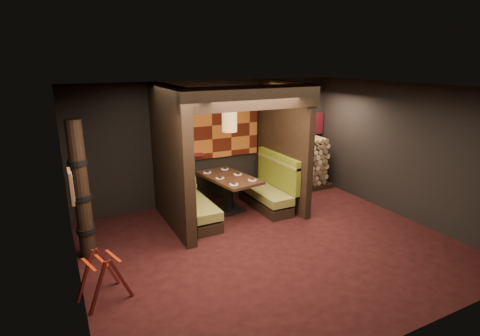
% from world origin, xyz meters
% --- Properties ---
extents(floor, '(6.50, 5.50, 0.02)m').
position_xyz_m(floor, '(0.00, 0.00, -0.01)').
color(floor, black).
rests_on(floor, ground).
extents(ceiling, '(6.50, 5.50, 0.02)m').
position_xyz_m(ceiling, '(0.00, 0.00, 2.86)').
color(ceiling, black).
rests_on(ceiling, ground).
extents(wall_back, '(6.50, 0.02, 2.85)m').
position_xyz_m(wall_back, '(0.00, 2.76, 1.43)').
color(wall_back, black).
rests_on(wall_back, ground).
extents(wall_front, '(6.50, 0.02, 2.85)m').
position_xyz_m(wall_front, '(0.00, -2.76, 1.43)').
color(wall_front, black).
rests_on(wall_front, ground).
extents(wall_left, '(0.02, 5.50, 2.85)m').
position_xyz_m(wall_left, '(-3.26, 0.00, 1.43)').
color(wall_left, black).
rests_on(wall_left, ground).
extents(wall_right, '(0.02, 5.50, 2.85)m').
position_xyz_m(wall_right, '(3.26, 0.00, 1.43)').
color(wall_right, black).
rests_on(wall_right, ground).
extents(partition_left, '(0.20, 2.20, 2.85)m').
position_xyz_m(partition_left, '(-1.35, 1.65, 1.43)').
color(partition_left, black).
rests_on(partition_left, floor).
extents(partition_right, '(0.15, 2.10, 2.85)m').
position_xyz_m(partition_right, '(1.30, 1.70, 1.43)').
color(partition_right, black).
rests_on(partition_right, floor).
extents(header_beam, '(2.85, 0.18, 0.44)m').
position_xyz_m(header_beam, '(-0.02, 0.70, 2.63)').
color(header_beam, black).
rests_on(header_beam, partition_left).
extents(tapa_back_panel, '(2.40, 0.06, 1.55)m').
position_xyz_m(tapa_back_panel, '(-0.02, 2.71, 1.82)').
color(tapa_back_panel, '#A6571C').
rests_on(tapa_back_panel, wall_back).
extents(tapa_side_panel, '(0.04, 1.85, 1.45)m').
position_xyz_m(tapa_side_panel, '(-1.23, 1.82, 1.85)').
color(tapa_side_panel, '#A6571C').
rests_on(tapa_side_panel, partition_left).
extents(lacquer_shelf, '(0.60, 0.12, 0.07)m').
position_xyz_m(lacquer_shelf, '(-0.60, 2.65, 1.18)').
color(lacquer_shelf, maroon).
rests_on(lacquer_shelf, wall_back).
extents(booth_bench_left, '(0.68, 1.60, 1.14)m').
position_xyz_m(booth_bench_left, '(-0.96, 1.65, 0.40)').
color(booth_bench_left, black).
rests_on(booth_bench_left, floor).
extents(booth_bench_right, '(0.68, 1.60, 1.14)m').
position_xyz_m(booth_bench_right, '(0.93, 1.65, 0.40)').
color(booth_bench_right, black).
rests_on(booth_bench_right, floor).
extents(dining_table, '(1.07, 1.65, 0.81)m').
position_xyz_m(dining_table, '(0.01, 1.86, 0.57)').
color(dining_table, black).
rests_on(dining_table, floor).
extents(place_settings, '(0.82, 1.30, 0.03)m').
position_xyz_m(place_settings, '(0.01, 1.86, 0.82)').
color(place_settings, white).
rests_on(place_settings, dining_table).
extents(pendant_lamp, '(0.32, 0.32, 1.03)m').
position_xyz_m(pendant_lamp, '(0.01, 1.81, 2.05)').
color(pendant_lamp, olive).
rests_on(pendant_lamp, ceiling).
extents(framed_picture, '(0.05, 0.36, 0.46)m').
position_xyz_m(framed_picture, '(-3.22, 0.10, 1.62)').
color(framed_picture, olive).
rests_on(framed_picture, wall_left).
extents(luggage_rack, '(0.78, 0.64, 0.74)m').
position_xyz_m(luggage_rack, '(-2.97, -0.27, 0.37)').
color(luggage_rack, '#4E1311').
rests_on(luggage_rack, floor).
extents(totem_column, '(0.31, 0.31, 2.40)m').
position_xyz_m(totem_column, '(-3.05, 1.10, 1.19)').
color(totem_column, black).
rests_on(totem_column, floor).
extents(firewood_stack, '(1.73, 0.70, 1.36)m').
position_xyz_m(firewood_stack, '(2.29, 2.35, 0.68)').
color(firewood_stack, black).
rests_on(firewood_stack, floor).
extents(mosaic_header, '(1.83, 0.10, 0.56)m').
position_xyz_m(mosaic_header, '(2.29, 2.68, 1.64)').
color(mosaic_header, maroon).
rests_on(mosaic_header, wall_back).
extents(bay_front_post, '(0.08, 0.08, 2.85)m').
position_xyz_m(bay_front_post, '(1.39, 1.96, 1.43)').
color(bay_front_post, black).
rests_on(bay_front_post, floor).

